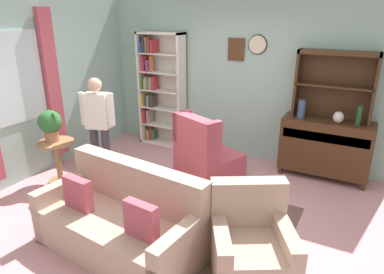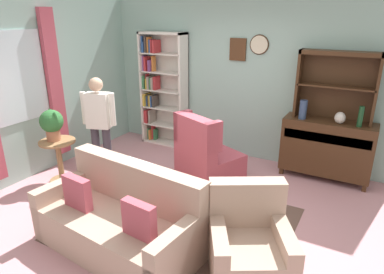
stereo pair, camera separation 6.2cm
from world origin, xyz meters
TOP-DOWN VIEW (x-y plane):
  - ground_plane at (0.00, 0.00)m, footprint 5.40×4.60m
  - wall_back at (0.00, 2.13)m, footprint 5.00×0.09m
  - wall_left at (-2.52, -0.04)m, footprint 0.16×4.20m
  - area_rug at (0.20, -0.30)m, footprint 2.54×2.14m
  - bookshelf at (-1.54, 1.94)m, footprint 0.90×0.30m
  - sideboard at (1.51, 1.86)m, footprint 1.30×0.45m
  - sideboard_hutch at (1.51, 1.97)m, footprint 1.10×0.26m
  - vase_tall at (1.12, 1.78)m, footprint 0.11×0.11m
  - vase_round at (1.64, 1.79)m, footprint 0.15×0.15m
  - bottle_wine at (1.90, 1.77)m, footprint 0.07×0.07m
  - couch_floral at (-0.13, -0.96)m, footprint 1.88×1.03m
  - armchair_floral at (1.21, -0.68)m, footprint 1.04×1.05m
  - wingback_chair at (-0.04, 0.88)m, footprint 1.03×1.05m
  - plant_stand at (-1.95, -0.19)m, footprint 0.52×0.52m
  - potted_plant_large at (-2.00, -0.19)m, footprint 0.33×0.33m
  - potted_plant_small at (-1.62, 0.06)m, footprint 0.23×0.23m
  - person_reading at (-1.47, 0.22)m, footprint 0.52×0.30m

SIDE VIEW (x-z plane):
  - ground_plane at x=0.00m, z-range -0.02..0.00m
  - area_rug at x=0.20m, z-range 0.00..0.01m
  - potted_plant_small at x=-1.62m, z-range 0.03..0.35m
  - armchair_floral at x=1.21m, z-range -0.15..0.73m
  - couch_floral at x=-0.13m, z-range -0.14..0.76m
  - wingback_chair at x=-0.04m, z-range -0.14..0.91m
  - plant_stand at x=-1.95m, z-range 0.08..0.73m
  - sideboard at x=1.51m, z-range 0.05..0.97m
  - person_reading at x=-1.47m, z-range 0.13..1.69m
  - potted_plant_large at x=-2.00m, z-range 0.69..1.15m
  - vase_round at x=1.64m, z-range 0.92..1.09m
  - vase_tall at x=1.12m, z-range 0.92..1.20m
  - bookshelf at x=-1.54m, z-range 0.01..2.11m
  - bottle_wine at x=1.90m, z-range 0.92..1.21m
  - wall_left at x=-2.52m, z-range 0.00..2.80m
  - wall_back at x=0.00m, z-range 0.00..2.80m
  - sideboard_hutch at x=1.51m, z-range 1.06..2.06m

